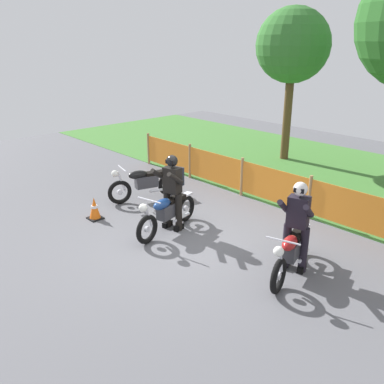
{
  "coord_description": "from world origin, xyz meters",
  "views": [
    {
      "loc": [
        5.8,
        -5.2,
        3.97
      ],
      "look_at": [
        -0.32,
        0.42,
        0.9
      ],
      "focal_mm": 38.66,
      "sensor_mm": 36.0,
      "label": 1
    }
  ],
  "objects_px": {
    "motorcycle_lead": "(167,212)",
    "rider_trailing": "(297,221)",
    "motorcycle_trailing": "(292,252)",
    "motorcycle_third": "(144,183)",
    "rider_lead": "(173,188)",
    "traffic_cone": "(95,208)"
  },
  "relations": [
    {
      "from": "motorcycle_trailing",
      "to": "rider_lead",
      "type": "height_order",
      "value": "rider_lead"
    },
    {
      "from": "motorcycle_lead",
      "to": "rider_trailing",
      "type": "bearing_deg",
      "value": 91.64
    },
    {
      "from": "motorcycle_third",
      "to": "rider_trailing",
      "type": "height_order",
      "value": "rider_trailing"
    },
    {
      "from": "rider_trailing",
      "to": "traffic_cone",
      "type": "relative_size",
      "value": 3.19
    },
    {
      "from": "traffic_cone",
      "to": "motorcycle_trailing",
      "type": "bearing_deg",
      "value": 16.23
    },
    {
      "from": "motorcycle_lead",
      "to": "rider_lead",
      "type": "xyz_separation_m",
      "value": [
        -0.05,
        0.21,
        0.5
      ]
    },
    {
      "from": "motorcycle_trailing",
      "to": "rider_trailing",
      "type": "bearing_deg",
      "value": -179.49
    },
    {
      "from": "rider_lead",
      "to": "rider_trailing",
      "type": "xyz_separation_m",
      "value": [
        2.83,
        0.5,
        0.0
      ]
    },
    {
      "from": "motorcycle_lead",
      "to": "motorcycle_trailing",
      "type": "distance_m",
      "value": 2.89
    },
    {
      "from": "motorcycle_lead",
      "to": "traffic_cone",
      "type": "distance_m",
      "value": 1.89
    },
    {
      "from": "motorcycle_trailing",
      "to": "traffic_cone",
      "type": "height_order",
      "value": "motorcycle_trailing"
    },
    {
      "from": "motorcycle_trailing",
      "to": "rider_trailing",
      "type": "distance_m",
      "value": 0.54
    },
    {
      "from": "motorcycle_third",
      "to": "rider_lead",
      "type": "distance_m",
      "value": 2.01
    },
    {
      "from": "motorcycle_trailing",
      "to": "traffic_cone",
      "type": "relative_size",
      "value": 3.6
    },
    {
      "from": "rider_lead",
      "to": "traffic_cone",
      "type": "xyz_separation_m",
      "value": [
        -1.64,
        -1.02,
        -0.69
      ]
    },
    {
      "from": "motorcycle_lead",
      "to": "rider_trailing",
      "type": "relative_size",
      "value": 1.16
    },
    {
      "from": "motorcycle_trailing",
      "to": "traffic_cone",
      "type": "xyz_separation_m",
      "value": [
        -4.54,
        -1.32,
        -0.19
      ]
    },
    {
      "from": "motorcycle_lead",
      "to": "rider_trailing",
      "type": "distance_m",
      "value": 2.92
    },
    {
      "from": "rider_lead",
      "to": "traffic_cone",
      "type": "height_order",
      "value": "rider_lead"
    },
    {
      "from": "motorcycle_lead",
      "to": "motorcycle_trailing",
      "type": "xyz_separation_m",
      "value": [
        2.85,
        0.51,
        -0.01
      ]
    },
    {
      "from": "motorcycle_lead",
      "to": "traffic_cone",
      "type": "relative_size",
      "value": 3.7
    },
    {
      "from": "motorcycle_third",
      "to": "rider_trailing",
      "type": "relative_size",
      "value": 1.16
    }
  ]
}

